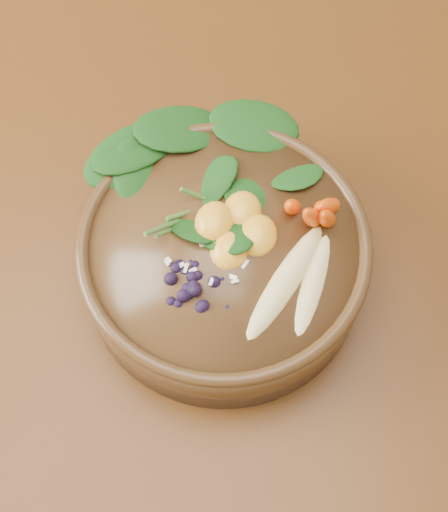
{
  "coord_description": "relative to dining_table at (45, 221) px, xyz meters",
  "views": [
    {
      "loc": [
        0.33,
        -0.43,
        1.5
      ],
      "look_at": [
        0.26,
        -0.08,
        0.8
      ],
      "focal_mm": 50.0,
      "sensor_mm": 36.0,
      "label": 1
    }
  ],
  "objects": [
    {
      "name": "dining_table",
      "position": [
        0.0,
        0.0,
        0.0
      ],
      "size": [
        1.6,
        0.9,
        0.75
      ],
      "color": "#331C0C",
      "rests_on": "ground"
    },
    {
      "name": "carrot_cluster",
      "position": [
        0.35,
        -0.03,
        0.22
      ],
      "size": [
        0.09,
        0.09,
        0.09
      ],
      "primitive_type": null,
      "rotation": [
        0.0,
        0.0,
        -0.41
      ],
      "color": "#FA4906",
      "rests_on": "stoneware_bowl"
    },
    {
      "name": "mandarin_cluster",
      "position": [
        0.27,
        -0.06,
        0.2
      ],
      "size": [
        0.12,
        0.13,
        0.03
      ],
      "primitive_type": null,
      "rotation": [
        0.0,
        0.0,
        -0.41
      ],
      "color": "orange",
      "rests_on": "stoneware_bowl"
    },
    {
      "name": "ground",
      "position": [
        0.0,
        0.0,
        -0.66
      ],
      "size": [
        4.0,
        4.0,
        0.0
      ],
      "primitive_type": "plane",
      "color": "#381E0F",
      "rests_on": "ground"
    },
    {
      "name": "kale_heap",
      "position": [
        0.25,
        -0.0,
        0.2
      ],
      "size": [
        0.26,
        0.25,
        0.05
      ],
      "primitive_type": null,
      "rotation": [
        0.0,
        0.0,
        -0.41
      ],
      "color": "#184514",
      "rests_on": "stoneware_bowl"
    },
    {
      "name": "coconut_flakes",
      "position": [
        0.26,
        -0.1,
        0.18
      ],
      "size": [
        0.12,
        0.11,
        0.01
      ],
      "primitive_type": null,
      "rotation": [
        0.0,
        0.0,
        -0.41
      ],
      "color": "white",
      "rests_on": "stoneware_bowl"
    },
    {
      "name": "blueberry_pile",
      "position": [
        0.24,
        -0.14,
        0.2
      ],
      "size": [
        0.18,
        0.16,
        0.04
      ],
      "primitive_type": null,
      "rotation": [
        0.0,
        0.0,
        -0.41
      ],
      "color": "black",
      "rests_on": "stoneware_bowl"
    },
    {
      "name": "stoneware_bowl",
      "position": [
        0.26,
        -0.08,
        0.14
      ],
      "size": [
        0.42,
        0.42,
        0.08
      ],
      "primitive_type": "cylinder",
      "rotation": [
        0.0,
        0.0,
        -0.41
      ],
      "color": "#503217",
      "rests_on": "dining_table"
    },
    {
      "name": "banana_halves",
      "position": [
        0.35,
        -0.11,
        0.19
      ],
      "size": [
        0.1,
        0.17,
        0.03
      ],
      "rotation": [
        0.0,
        0.0,
        -0.41
      ],
      "color": "#E0CC84",
      "rests_on": "stoneware_bowl"
    }
  ]
}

